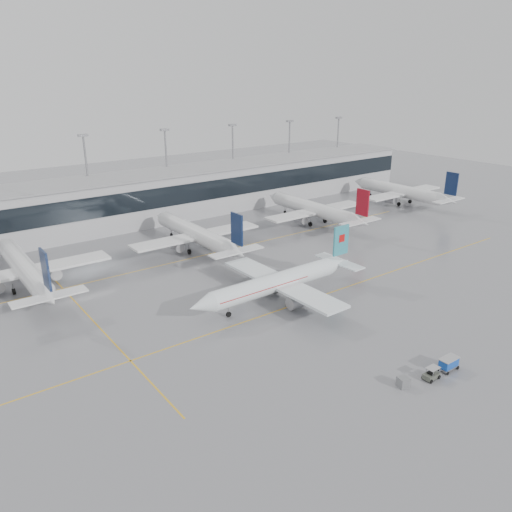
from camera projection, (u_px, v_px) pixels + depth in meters
ground at (298, 303)px, 83.94m from camera, size 320.00×320.00×0.00m
taxi_line_main at (298, 303)px, 83.94m from camera, size 120.00×0.25×0.01m
taxi_line_north at (206, 255)px, 106.56m from camera, size 120.00×0.25×0.01m
taxi_line_cross at (92, 319)px, 78.45m from camera, size 0.25×60.00×0.01m
terminal at (141, 199)px, 128.63m from camera, size 180.00×15.00×12.00m
terminal_glass at (153, 199)px, 122.43m from camera, size 180.00×0.20×5.00m
terminal_roof at (139, 175)px, 126.51m from camera, size 182.00×16.00×0.40m
light_masts at (129, 167)px, 130.64m from camera, size 156.40×1.00×22.60m
air_canada_jet at (281, 282)px, 84.25m from camera, size 34.42×26.91×10.61m
parked_jet_b at (25, 269)px, 88.47m from camera, size 29.64×36.96×11.72m
parked_jet_c at (196, 234)px, 108.07m from camera, size 29.64×36.96×11.72m
parked_jet_d at (315, 210)px, 127.67m from camera, size 29.64×36.96×11.72m
parked_jet_e at (402, 192)px, 147.27m from camera, size 29.64×36.96×11.72m
baggage_tug at (431, 375)px, 62.97m from camera, size 3.28×1.38×1.59m
baggage_cart at (449, 363)px, 64.80m from camera, size 2.83×1.60×1.74m
gse_unit at (403, 382)px, 61.37m from camera, size 1.54×1.47×1.30m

